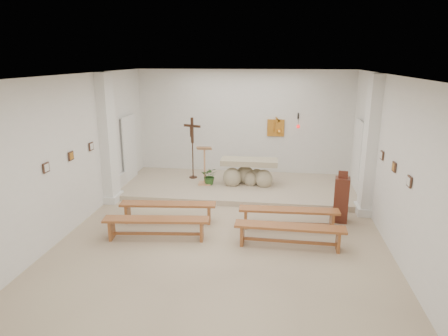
# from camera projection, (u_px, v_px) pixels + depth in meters

# --- Properties ---
(ground) EXTENTS (7.00, 10.00, 0.00)m
(ground) POSITION_uv_depth(u_px,v_px,m) (223.00, 239.00, 8.77)
(ground) COLOR #C8B590
(ground) RESTS_ON ground
(wall_left) EXTENTS (0.02, 10.00, 3.50)m
(wall_left) POSITION_uv_depth(u_px,v_px,m) (65.00, 157.00, 8.76)
(wall_left) COLOR white
(wall_left) RESTS_ON ground
(wall_right) EXTENTS (0.02, 10.00, 3.50)m
(wall_right) POSITION_uv_depth(u_px,v_px,m) (398.00, 168.00, 7.85)
(wall_right) COLOR white
(wall_right) RESTS_ON ground
(wall_back) EXTENTS (7.00, 0.02, 3.50)m
(wall_back) POSITION_uv_depth(u_px,v_px,m) (244.00, 124.00, 13.07)
(wall_back) COLOR white
(wall_back) RESTS_ON ground
(ceiling) EXTENTS (7.00, 10.00, 0.02)m
(ceiling) POSITION_uv_depth(u_px,v_px,m) (223.00, 77.00, 7.84)
(ceiling) COLOR silver
(ceiling) RESTS_ON wall_back
(sanctuary_platform) EXTENTS (6.98, 3.00, 0.15)m
(sanctuary_platform) POSITION_uv_depth(u_px,v_px,m) (239.00, 187.00, 12.09)
(sanctuary_platform) COLOR tan
(sanctuary_platform) RESTS_ON ground
(pilaster_left) EXTENTS (0.26, 0.55, 3.50)m
(pilaster_left) POSITION_uv_depth(u_px,v_px,m) (108.00, 139.00, 10.65)
(pilaster_left) COLOR white
(pilaster_left) RESTS_ON ground
(pilaster_right) EXTENTS (0.26, 0.55, 3.50)m
(pilaster_right) POSITION_uv_depth(u_px,v_px,m) (370.00, 146.00, 9.78)
(pilaster_right) COLOR white
(pilaster_right) RESTS_ON ground
(gold_wall_relief) EXTENTS (0.55, 0.04, 0.55)m
(gold_wall_relief) POSITION_uv_depth(u_px,v_px,m) (276.00, 128.00, 12.93)
(gold_wall_relief) COLOR gold
(gold_wall_relief) RESTS_ON wall_back
(sanctuary_lamp) EXTENTS (0.11, 0.36, 0.44)m
(sanctuary_lamp) POSITION_uv_depth(u_px,v_px,m) (298.00, 125.00, 12.56)
(sanctuary_lamp) COLOR black
(sanctuary_lamp) RESTS_ON wall_back
(station_frame_left_front) EXTENTS (0.03, 0.20, 0.20)m
(station_frame_left_front) POSITION_uv_depth(u_px,v_px,m) (46.00, 168.00, 8.00)
(station_frame_left_front) COLOR #452B1E
(station_frame_left_front) RESTS_ON wall_left
(station_frame_left_mid) EXTENTS (0.03, 0.20, 0.20)m
(station_frame_left_mid) POSITION_uv_depth(u_px,v_px,m) (71.00, 156.00, 8.95)
(station_frame_left_mid) COLOR #452B1E
(station_frame_left_mid) RESTS_ON wall_left
(station_frame_left_rear) EXTENTS (0.03, 0.20, 0.20)m
(station_frame_left_rear) POSITION_uv_depth(u_px,v_px,m) (91.00, 146.00, 9.91)
(station_frame_left_rear) COLOR #452B1E
(station_frame_left_rear) RESTS_ON wall_left
(station_frame_right_front) EXTENTS (0.03, 0.20, 0.20)m
(station_frame_right_front) POSITION_uv_depth(u_px,v_px,m) (409.00, 182.00, 7.10)
(station_frame_right_front) COLOR #452B1E
(station_frame_right_front) RESTS_ON wall_right
(station_frame_right_mid) EXTENTS (0.03, 0.20, 0.20)m
(station_frame_right_mid) POSITION_uv_depth(u_px,v_px,m) (394.00, 167.00, 8.05)
(station_frame_right_mid) COLOR #452B1E
(station_frame_right_mid) RESTS_ON wall_right
(station_frame_right_rear) EXTENTS (0.03, 0.20, 0.20)m
(station_frame_right_rear) POSITION_uv_depth(u_px,v_px,m) (382.00, 155.00, 9.01)
(station_frame_right_rear) COLOR #452B1E
(station_frame_right_rear) RESTS_ON wall_right
(radiator_left) EXTENTS (0.10, 0.85, 0.52)m
(radiator_left) POSITION_uv_depth(u_px,v_px,m) (120.00, 184.00, 11.72)
(radiator_left) COLOR silver
(radiator_left) RESTS_ON ground
(radiator_right) EXTENTS (0.10, 0.85, 0.52)m
(radiator_right) POSITION_uv_depth(u_px,v_px,m) (361.00, 194.00, 10.83)
(radiator_right) COLOR silver
(radiator_right) RESTS_ON ground
(altar) EXTENTS (1.68, 0.77, 0.86)m
(altar) POSITION_uv_depth(u_px,v_px,m) (248.00, 174.00, 11.98)
(altar) COLOR tan
(altar) RESTS_ON sanctuary_platform
(lectern) EXTENTS (0.47, 0.41, 1.23)m
(lectern) POSITION_uv_depth(u_px,v_px,m) (205.00, 165.00, 11.93)
(lectern) COLOR tan
(lectern) RESTS_ON sanctuary_platform
(crucifix_stand) EXTENTS (0.56, 0.25, 1.93)m
(crucifix_stand) POSITION_uv_depth(u_px,v_px,m) (192.00, 144.00, 12.44)
(crucifix_stand) COLOR #381F12
(crucifix_stand) RESTS_ON sanctuary_platform
(potted_plant) EXTENTS (0.49, 0.43, 0.54)m
(potted_plant) POSITION_uv_depth(u_px,v_px,m) (210.00, 176.00, 11.98)
(potted_plant) COLOR #2A5220
(potted_plant) RESTS_ON sanctuary_platform
(donation_pedestal) EXTENTS (0.38, 0.38, 1.27)m
(donation_pedestal) POSITION_uv_depth(u_px,v_px,m) (341.00, 199.00, 9.58)
(donation_pedestal) COLOR #5F2A1B
(donation_pedestal) RESTS_ON ground
(bench_left_front) EXTENTS (2.32, 0.59, 0.48)m
(bench_left_front) POSITION_uv_depth(u_px,v_px,m) (168.00, 208.00, 9.59)
(bench_left_front) COLOR #93572A
(bench_left_front) RESTS_ON ground
(bench_right_front) EXTENTS (2.30, 0.45, 0.48)m
(bench_right_front) POSITION_uv_depth(u_px,v_px,m) (289.00, 214.00, 9.22)
(bench_right_front) COLOR #93572A
(bench_right_front) RESTS_ON ground
(bench_left_second) EXTENTS (2.32, 0.62, 0.48)m
(bench_left_second) POSITION_uv_depth(u_px,v_px,m) (156.00, 224.00, 8.68)
(bench_left_second) COLOR #93572A
(bench_left_second) RESTS_ON ground
(bench_right_second) EXTENTS (2.30, 0.42, 0.48)m
(bench_right_second) POSITION_uv_depth(u_px,v_px,m) (290.00, 231.00, 8.31)
(bench_right_second) COLOR #93572A
(bench_right_second) RESTS_ON ground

